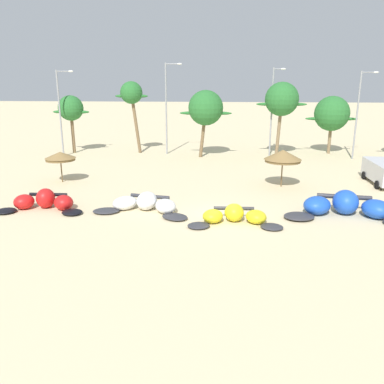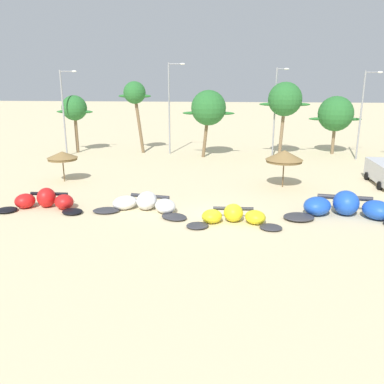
% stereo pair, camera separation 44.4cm
% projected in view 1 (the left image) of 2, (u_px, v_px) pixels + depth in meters
% --- Properties ---
extents(ground_plane, '(260.00, 260.00, 0.00)m').
position_uv_depth(ground_plane, '(221.00, 216.00, 25.47)').
color(ground_plane, beige).
extents(kite_far_left, '(6.15, 2.80, 1.33)m').
position_uv_depth(kite_far_left, '(44.00, 202.00, 26.73)').
color(kite_far_left, black).
rests_on(kite_far_left, ground).
extents(kite_left, '(6.67, 3.68, 1.20)m').
position_uv_depth(kite_left, '(145.00, 204.00, 26.39)').
color(kite_left, '#333338').
rests_on(kite_left, ground).
extents(kite_left_of_center, '(5.95, 2.74, 1.09)m').
position_uv_depth(kite_left_of_center, '(234.00, 216.00, 24.22)').
color(kite_left_of_center, '#333338').
rests_on(kite_left_of_center, ground).
extents(kite_center, '(8.15, 4.25, 1.57)m').
position_uv_depth(kite_center, '(346.00, 207.00, 25.41)').
color(kite_center, '#333338').
rests_on(kite_center, ground).
extents(beach_umbrella_near_van, '(2.53, 2.53, 2.59)m').
position_uv_depth(beach_umbrella_near_van, '(60.00, 156.00, 33.35)').
color(beach_umbrella_near_van, brown).
rests_on(beach_umbrella_near_van, ground).
extents(beach_umbrella_middle, '(2.97, 2.97, 3.02)m').
position_uv_depth(beach_umbrella_middle, '(283.00, 156.00, 31.79)').
color(beach_umbrella_middle, brown).
rests_on(beach_umbrella_middle, ground).
extents(parked_van, '(2.25, 5.29, 1.84)m').
position_uv_depth(parked_van, '(383.00, 171.00, 33.04)').
color(parked_van, silver).
rests_on(parked_van, ground).
extents(palm_leftmost, '(4.33, 2.89, 6.64)m').
position_uv_depth(palm_leftmost, '(71.00, 109.00, 45.96)').
color(palm_leftmost, brown).
rests_on(palm_leftmost, ground).
extents(palm_left, '(3.81, 2.54, 8.19)m').
position_uv_depth(palm_left, '(132.00, 94.00, 45.54)').
color(palm_left, brown).
rests_on(palm_left, ground).
extents(palm_left_of_gap, '(5.70, 3.80, 7.31)m').
position_uv_depth(palm_left_of_gap, '(206.00, 108.00, 43.31)').
color(palm_left_of_gap, brown).
rests_on(palm_left_of_gap, ground).
extents(palm_center_left, '(5.50, 3.67, 8.16)m').
position_uv_depth(palm_center_left, '(282.00, 100.00, 43.41)').
color(palm_center_left, '#7F6647').
rests_on(palm_center_left, ground).
extents(palm_center_right, '(5.94, 3.96, 6.60)m').
position_uv_depth(palm_center_right, '(332.00, 114.00, 45.63)').
color(palm_center_right, '#7F6647').
rests_on(palm_center_right, ground).
extents(lamppost_west, '(1.95, 0.24, 9.37)m').
position_uv_depth(lamppost_west, '(61.00, 109.00, 43.88)').
color(lamppost_west, gray).
rests_on(lamppost_west, ground).
extents(lamppost_west_center, '(1.92, 0.24, 10.17)m').
position_uv_depth(lamppost_west_center, '(167.00, 104.00, 45.13)').
color(lamppost_west_center, gray).
rests_on(lamppost_west_center, ground).
extents(lamppost_east_center, '(1.38, 0.24, 9.61)m').
position_uv_depth(lamppost_east_center, '(273.00, 108.00, 44.01)').
color(lamppost_east_center, gray).
rests_on(lamppost_east_center, ground).
extents(lamppost_east, '(1.82, 0.24, 9.24)m').
position_uv_depth(lamppost_east, '(359.00, 111.00, 42.28)').
color(lamppost_east, gray).
rests_on(lamppost_east, ground).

